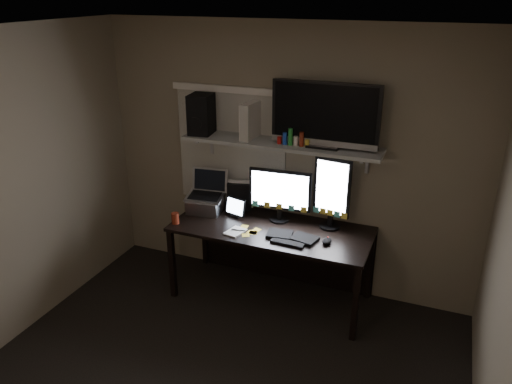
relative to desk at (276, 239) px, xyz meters
The scene contains 19 objects.
ceiling 2.49m from the desk, 90.00° to the right, with size 3.60×3.60×0.00m, color silver.
back_wall 0.74m from the desk, 90.00° to the left, with size 3.60×3.60×0.00m, color gray.
window_blinds 0.96m from the desk, 156.69° to the left, with size 1.10×0.02×1.10m, color beige.
desk is the anchor object (origin of this frame).
wall_shelf 0.91m from the desk, 90.00° to the left, with size 1.80×0.35×0.03m, color #9D9E99.
monitor_landscape 0.43m from the desk, 72.00° to the left, with size 0.58×0.06×0.51m, color black.
monitor_portrait 0.71m from the desk, ahead, with size 0.33×0.06×0.67m, color black.
keyboard 0.39m from the desk, 46.26° to the right, with size 0.45×0.18×0.03m, color black.
mouse 0.62m from the desk, 22.48° to the right, with size 0.08×0.12×0.04m, color black.
notepad 0.46m from the desk, 129.72° to the right, with size 0.13×0.19×0.01m, color silver.
tablet 0.48m from the desk, behind, with size 0.22×0.09×0.19m, color black.
file_sorter 0.56m from the desk, 159.93° to the left, with size 0.23×0.10×0.29m, color black.
laptop 0.81m from the desk, behind, with size 0.35×0.29×0.40m, color #A5A4A9.
cup 0.95m from the desk, 156.92° to the right, with size 0.07×0.07×0.10m, color maroon.
sticky_notes 0.38m from the desk, 127.72° to the right, with size 0.28×0.21×0.00m, color gold, non-canonical shape.
tv 1.27m from the desk, 11.66° to the left, with size 0.92×0.17×0.55m, color black.
game_console 1.13m from the desk, 162.06° to the left, with size 0.08×0.27×0.32m, color silver.
speaker 1.35m from the desk, behind, with size 0.20×0.24×0.37m, color black.
bottles 1.01m from the desk, 12.08° to the left, with size 0.24×0.05×0.15m, color #A50F0C, non-canonical shape.
Camera 1 is at (1.37, -2.38, 2.76)m, focal length 35.00 mm.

